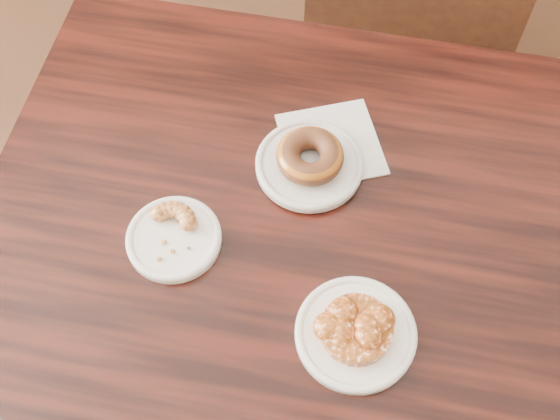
{
  "coord_description": "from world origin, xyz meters",
  "views": [
    {
      "loc": [
        -0.15,
        -0.74,
        1.69
      ],
      "look_at": [
        -0.14,
        -0.23,
        0.8
      ],
      "focal_mm": 45.0,
      "sensor_mm": 36.0,
      "label": 1
    }
  ],
  "objects_px": {
    "glazed_donut": "(310,156)",
    "cruller_fragment": "(172,233)",
    "cafe_table": "(278,340)",
    "chair_far": "(413,0)",
    "apple_fritter": "(357,328)"
  },
  "relations": [
    {
      "from": "glazed_donut",
      "to": "cruller_fragment",
      "type": "bearing_deg",
      "value": -147.88
    },
    {
      "from": "cafe_table",
      "to": "apple_fritter",
      "type": "relative_size",
      "value": 6.91
    },
    {
      "from": "glazed_donut",
      "to": "cruller_fragment",
      "type": "xyz_separation_m",
      "value": [
        -0.21,
        -0.13,
        -0.01
      ]
    },
    {
      "from": "glazed_donut",
      "to": "cafe_table",
      "type": "bearing_deg",
      "value": -108.32
    },
    {
      "from": "cafe_table",
      "to": "cruller_fragment",
      "type": "relative_size",
      "value": 10.22
    },
    {
      "from": "apple_fritter",
      "to": "cruller_fragment",
      "type": "bearing_deg",
      "value": 150.36
    },
    {
      "from": "chair_far",
      "to": "apple_fritter",
      "type": "height_order",
      "value": "chair_far"
    },
    {
      "from": "apple_fritter",
      "to": "cruller_fragment",
      "type": "distance_m",
      "value": 0.31
    },
    {
      "from": "chair_far",
      "to": "glazed_donut",
      "type": "relative_size",
      "value": 8.4
    },
    {
      "from": "cafe_table",
      "to": "cruller_fragment",
      "type": "height_order",
      "value": "cruller_fragment"
    },
    {
      "from": "chair_far",
      "to": "glazed_donut",
      "type": "xyz_separation_m",
      "value": [
        -0.29,
        -0.69,
        0.33
      ]
    },
    {
      "from": "glazed_donut",
      "to": "apple_fritter",
      "type": "relative_size",
      "value": 0.77
    },
    {
      "from": "glazed_donut",
      "to": "apple_fritter",
      "type": "distance_m",
      "value": 0.29
    },
    {
      "from": "glazed_donut",
      "to": "cruller_fragment",
      "type": "height_order",
      "value": "glazed_donut"
    },
    {
      "from": "cafe_table",
      "to": "chair_far",
      "type": "bearing_deg",
      "value": 79.79
    }
  ]
}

